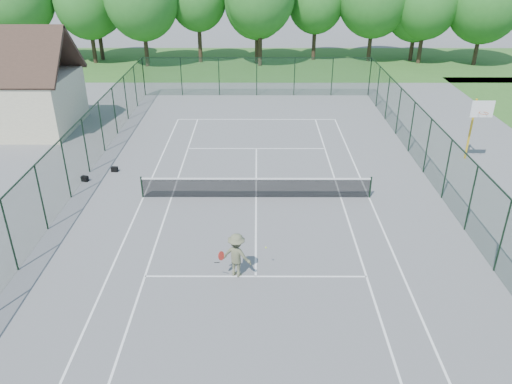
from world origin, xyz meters
TOP-DOWN VIEW (x-y plane):
  - ground at (0.00, 0.00)m, footprint 140.00×140.00m
  - grass_far at (0.00, 30.00)m, footprint 80.00×16.00m
  - court_lines at (0.00, 0.00)m, footprint 11.05×23.85m
  - tennis_net at (0.00, 0.00)m, footprint 11.08×0.08m
  - fence_enclosure at (0.00, 0.00)m, footprint 18.05×36.05m
  - utility_building at (-16.00, 10.00)m, footprint 8.60×6.27m
  - tree_line_far at (0.00, 30.00)m, footprint 39.40×6.40m
  - basketball_goal at (11.96, 4.42)m, footprint 1.20×1.43m
  - sports_bag_a at (-8.88, 1.82)m, footprint 0.40×0.31m
  - sports_bag_b at (-7.65, 3.03)m, footprint 0.36×0.24m
  - tennis_player at (-0.70, -6.29)m, footprint 1.96×1.03m

SIDE VIEW (x-z plane):
  - ground at x=0.00m, z-range 0.00..0.00m
  - court_lines at x=0.00m, z-range 0.00..0.01m
  - grass_far at x=0.00m, z-range 0.00..0.01m
  - sports_bag_b at x=-7.65m, z-range 0.00..0.27m
  - sports_bag_a at x=-8.88m, z-range 0.00..0.28m
  - tennis_net at x=0.00m, z-range 0.03..1.13m
  - tennis_player at x=-0.70m, z-range 0.00..1.74m
  - fence_enclosure at x=0.00m, z-range 0.05..3.07m
  - basketball_goal at x=11.96m, z-range 0.74..4.39m
  - utility_building at x=-16.00m, z-range -0.20..6.44m
  - tree_line_far at x=0.00m, z-range 1.14..10.84m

